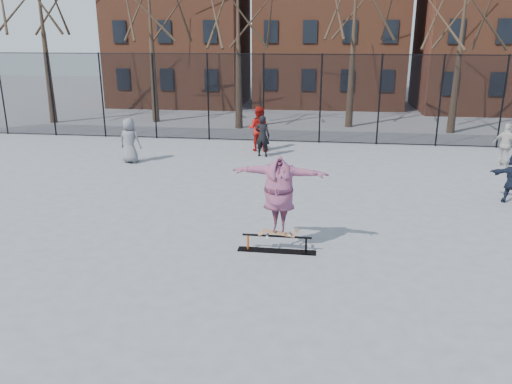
# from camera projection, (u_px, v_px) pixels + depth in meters

# --- Properties ---
(ground) EXTENTS (100.00, 100.00, 0.00)m
(ground) POSITION_uv_depth(u_px,v_px,m) (252.00, 260.00, 10.97)
(ground) COLOR slate
(skate_rail) EXTENTS (1.80, 0.27, 0.40)m
(skate_rail) POSITION_uv_depth(u_px,v_px,m) (277.00, 245.00, 11.38)
(skate_rail) COLOR black
(skate_rail) RESTS_ON ground
(skateboard) EXTENTS (0.80, 0.19, 0.10)m
(skateboard) POSITION_uv_depth(u_px,v_px,m) (279.00, 233.00, 11.29)
(skateboard) COLOR #906039
(skateboard) RESTS_ON skate_rail
(skater) EXTENTS (2.16, 0.69, 1.74)m
(skater) POSITION_uv_depth(u_px,v_px,m) (279.00, 195.00, 11.02)
(skater) COLOR #7A3B93
(skater) RESTS_ON skateboard
(bystander_grey) EXTENTS (0.90, 0.64, 1.73)m
(bystander_grey) POSITION_uv_depth(u_px,v_px,m) (130.00, 141.00, 19.23)
(bystander_grey) COLOR slate
(bystander_grey) RESTS_ON ground
(bystander_black) EXTENTS (0.68, 0.51, 1.68)m
(bystander_black) POSITION_uv_depth(u_px,v_px,m) (262.00, 136.00, 20.26)
(bystander_black) COLOR black
(bystander_black) RESTS_ON ground
(bystander_red) EXTENTS (1.02, 0.85, 1.89)m
(bystander_red) POSITION_uv_depth(u_px,v_px,m) (258.00, 129.00, 21.24)
(bystander_red) COLOR #9D120D
(bystander_red) RESTS_ON ground
(bystander_white) EXTENTS (0.99, 0.90, 1.63)m
(bystander_white) POSITION_uv_depth(u_px,v_px,m) (506.00, 145.00, 18.70)
(bystander_white) COLOR beige
(bystander_white) RESTS_ON ground
(fence) EXTENTS (34.03, 0.07, 4.00)m
(fence) POSITION_uv_depth(u_px,v_px,m) (294.00, 98.00, 22.64)
(fence) COLOR black
(fence) RESTS_ON ground
(rowhouses) EXTENTS (29.00, 7.00, 13.00)m
(rowhouses) POSITION_uv_depth(u_px,v_px,m) (319.00, 15.00, 33.64)
(rowhouses) COLOR brown
(rowhouses) RESTS_ON ground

